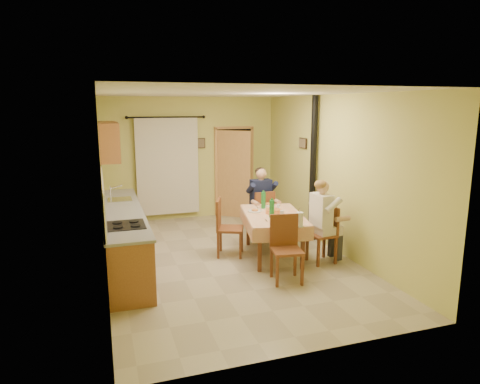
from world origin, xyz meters
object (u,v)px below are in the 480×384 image
object	(u,v)px
chair_near	(286,262)
chair_left	(229,239)
chair_far	(261,224)
man_far	(261,195)
dining_table	(273,235)
man_right	(323,212)
chair_right	(322,245)
stove_flue	(312,188)

from	to	relation	value
chair_near	chair_left	world-z (taller)	chair_left
chair_far	man_far	distance (m)	0.59
dining_table	chair_near	size ratio (longest dim) A/B	1.78
dining_table	man_right	distance (m)	0.98
chair_near	man_right	size ratio (longest dim) A/B	0.72
dining_table	chair_right	world-z (taller)	chair_right
man_far	dining_table	bearing A→B (deg)	-101.10
chair_far	stove_flue	world-z (taller)	stove_flue
chair_near	man_right	xyz separation A→B (m)	(0.89, 0.54, 0.59)
dining_table	chair_far	bearing A→B (deg)	91.61
stove_flue	chair_left	bearing A→B (deg)	-167.61
chair_far	dining_table	bearing A→B (deg)	-101.25
man_right	stove_flue	size ratio (longest dim) A/B	0.50
dining_table	chair_near	distance (m)	1.09
man_far	chair_right	bearing A→B (deg)	-73.88
dining_table	chair_right	distance (m)	0.86
chair_near	chair_right	distance (m)	1.05
stove_flue	chair_near	bearing A→B (deg)	-127.13
dining_table	stove_flue	bearing A→B (deg)	43.91
chair_far	chair_near	xyz separation A→B (m)	(-0.41, -2.10, 0.00)
chair_left	chair_far	bearing A→B (deg)	151.94
man_right	chair_far	bearing A→B (deg)	12.13
chair_right	stove_flue	distance (m)	1.49
chair_right	man_right	xyz separation A→B (m)	(-0.01, -0.00, 0.59)
man_far	man_right	world-z (taller)	same
man_far	man_right	bearing A→B (deg)	-74.34
chair_left	man_far	xyz separation A→B (m)	(0.89, 0.75, 0.59)
chair_near	man_far	world-z (taller)	man_far
chair_left	man_right	xyz separation A→B (m)	(1.37, -0.82, 0.59)
chair_near	man_right	world-z (taller)	man_right
stove_flue	chair_far	bearing A→B (deg)	159.86
man_right	dining_table	bearing A→B (deg)	46.90
chair_far	chair_left	size ratio (longest dim) A/B	0.97
man_far	man_right	size ratio (longest dim) A/B	1.00
chair_far	chair_right	distance (m)	1.64
chair_left	stove_flue	world-z (taller)	stove_flue
stove_flue	man_far	bearing A→B (deg)	159.11
chair_far	man_right	distance (m)	1.74
chair_far	stove_flue	distance (m)	1.23
dining_table	man_far	distance (m)	1.18
chair_far	chair_near	bearing A→B (deg)	-102.37
man_right	chair_left	bearing A→B (deg)	54.00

